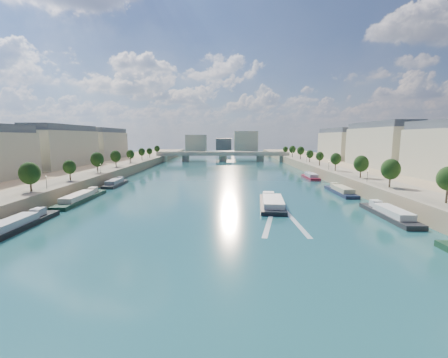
{
  "coord_description": "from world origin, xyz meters",
  "views": [
    {
      "loc": [
        2.37,
        -20.07,
        21.11
      ],
      "look_at": [
        1.74,
        93.26,
        5.0
      ],
      "focal_mm": 24.0,
      "sensor_mm": 36.0,
      "label": 1
    }
  ],
  "objects": [
    {
      "name": "ground",
      "position": [
        0.0,
        100.0,
        0.0
      ],
      "size": [
        700.0,
        700.0,
        0.0
      ],
      "primitive_type": "plane",
      "color": "#0D323A",
      "rests_on": "ground"
    },
    {
      "name": "quay_left",
      "position": [
        -72.0,
        100.0,
        2.5
      ],
      "size": [
        44.0,
        520.0,
        5.0
      ],
      "primitive_type": "cube",
      "color": "#9E8460",
      "rests_on": "ground"
    },
    {
      "name": "quay_right",
      "position": [
        72.0,
        100.0,
        2.5
      ],
      "size": [
        44.0,
        520.0,
        5.0
      ],
      "primitive_type": "cube",
      "color": "#9E8460",
      "rests_on": "ground"
    },
    {
      "name": "pave_left",
      "position": [
        -57.0,
        100.0,
        5.05
      ],
      "size": [
        14.0,
        520.0,
        0.1
      ],
      "primitive_type": "cube",
      "color": "gray",
      "rests_on": "quay_left"
    },
    {
      "name": "pave_right",
      "position": [
        57.0,
        100.0,
        5.05
      ],
      "size": [
        14.0,
        520.0,
        0.1
      ],
      "primitive_type": "cube",
      "color": "gray",
      "rests_on": "quay_right"
    },
    {
      "name": "trees_left",
      "position": [
        -55.0,
        102.0,
        10.48
      ],
      "size": [
        4.8,
        268.8,
        8.26
      ],
      "color": "#382B1E",
      "rests_on": "ground"
    },
    {
      "name": "trees_right",
      "position": [
        55.0,
        110.0,
        10.48
      ],
      "size": [
        4.8,
        268.8,
        8.26
      ],
      "color": "#382B1E",
      "rests_on": "ground"
    },
    {
      "name": "lamps_left",
      "position": [
        -52.5,
        90.0,
        7.78
      ],
      "size": [
        0.36,
        200.36,
        4.28
      ],
      "color": "black",
      "rests_on": "ground"
    },
    {
      "name": "lamps_right",
      "position": [
        52.5,
        105.0,
        7.78
      ],
      "size": [
        0.36,
        200.36,
        4.28
      ],
      "color": "black",
      "rests_on": "ground"
    },
    {
      "name": "buildings_left",
      "position": [
        -85.0,
        112.0,
        16.45
      ],
      "size": [
        16.0,
        226.0,
        23.2
      ],
      "color": "beige",
      "rests_on": "ground"
    },
    {
      "name": "buildings_right",
      "position": [
        85.0,
        112.0,
        16.45
      ],
      "size": [
        16.0,
        226.0,
        23.2
      ],
      "color": "beige",
      "rests_on": "ground"
    },
    {
      "name": "skyline",
      "position": [
        3.19,
        319.52,
        14.66
      ],
      "size": [
        79.0,
        42.0,
        22.0
      ],
      "color": "beige",
      "rests_on": "ground"
    },
    {
      "name": "bridge",
      "position": [
        0.0,
        236.84,
        5.08
      ],
      "size": [
        112.0,
        12.0,
        8.15
      ],
      "color": "#C1B79E",
      "rests_on": "ground"
    },
    {
      "name": "tour_barge",
      "position": [
        16.57,
        69.49,
        0.88
      ],
      "size": [
        9.54,
        25.36,
        3.57
      ],
      "rotation": [
        0.0,
        0.0,
        -0.1
      ],
      "color": "black",
      "rests_on": "ground"
    },
    {
      "name": "wake",
      "position": [
        16.57,
        52.81,
        0.02
      ],
      "size": [
        10.74,
        26.02,
        0.04
      ],
      "color": "silver",
      "rests_on": "ground"
    },
    {
      "name": "moored_barges_left",
      "position": [
        -45.5,
        41.06,
        0.84
      ],
      "size": [
        5.0,
        155.94,
        3.6
      ],
      "color": "#181D34",
      "rests_on": "ground"
    },
    {
      "name": "moored_barges_right",
      "position": [
        45.5,
        55.22,
        0.84
      ],
      "size": [
        5.0,
        164.18,
        3.6
      ],
      "color": "black",
      "rests_on": "ground"
    }
  ]
}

